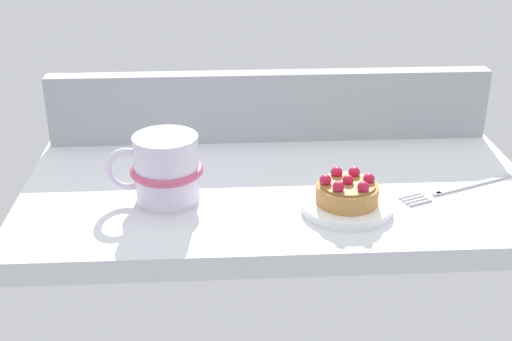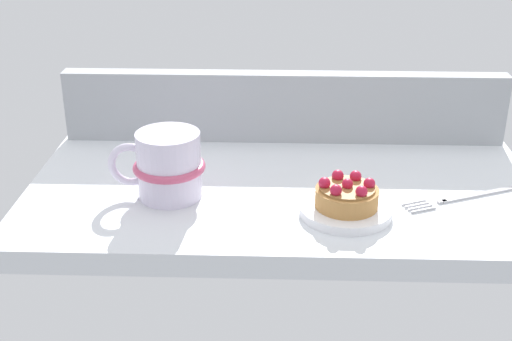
{
  "view_description": "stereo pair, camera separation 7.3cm",
  "coord_description": "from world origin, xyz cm",
  "px_view_note": "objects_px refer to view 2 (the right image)",
  "views": [
    {
      "loc": [
        -8.01,
        -82.5,
        39.97
      ],
      "look_at": [
        -3.46,
        -5.7,
        4.75
      ],
      "focal_mm": 48.1,
      "sensor_mm": 36.0,
      "label": 1
    },
    {
      "loc": [
        -0.75,
        -82.59,
        39.97
      ],
      "look_at": [
        -3.46,
        -5.7,
        4.75
      ],
      "focal_mm": 48.1,
      "sensor_mm": 36.0,
      "label": 2
    }
  ],
  "objects_px": {
    "raspberry_tart": "(347,195)",
    "dessert_fork": "(466,196)",
    "dessert_plate": "(346,210)",
    "coffee_mug": "(167,165)"
  },
  "relations": [
    {
      "from": "coffee_mug",
      "to": "dessert_fork",
      "type": "bearing_deg",
      "value": 0.91
    },
    {
      "from": "dessert_plate",
      "to": "coffee_mug",
      "type": "distance_m",
      "value": 0.23
    },
    {
      "from": "raspberry_tart",
      "to": "dessert_fork",
      "type": "xyz_separation_m",
      "value": [
        0.16,
        0.05,
        -0.02
      ]
    },
    {
      "from": "dessert_fork",
      "to": "dessert_plate",
      "type": "bearing_deg",
      "value": -163.03
    },
    {
      "from": "coffee_mug",
      "to": "dessert_fork",
      "type": "xyz_separation_m",
      "value": [
        0.38,
        0.01,
        -0.04
      ]
    },
    {
      "from": "coffee_mug",
      "to": "dessert_fork",
      "type": "distance_m",
      "value": 0.39
    },
    {
      "from": "dessert_plate",
      "to": "dessert_fork",
      "type": "bearing_deg",
      "value": 16.97
    },
    {
      "from": "dessert_plate",
      "to": "raspberry_tart",
      "type": "relative_size",
      "value": 1.47
    },
    {
      "from": "raspberry_tart",
      "to": "coffee_mug",
      "type": "distance_m",
      "value": 0.23
    },
    {
      "from": "raspberry_tart",
      "to": "dessert_fork",
      "type": "relative_size",
      "value": 0.44
    }
  ]
}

